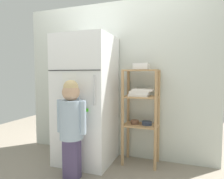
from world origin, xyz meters
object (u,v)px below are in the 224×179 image
at_px(child_standing, 71,119).
at_px(pantry_shelf_unit, 141,105).
at_px(refrigerator, 86,100).
at_px(fruit_bin, 141,67).

height_order(child_standing, pantry_shelf_unit, pantry_shelf_unit).
bearing_deg(pantry_shelf_unit, refrigerator, -167.00).
height_order(refrigerator, pantry_shelf_unit, refrigerator).
bearing_deg(child_standing, pantry_shelf_unit, 44.15).
xyz_separation_m(refrigerator, child_standing, (0.05, -0.45, -0.16)).
height_order(child_standing, fruit_bin, fruit_bin).
relative_size(pantry_shelf_unit, fruit_bin, 6.34).
bearing_deg(fruit_bin, child_standing, -134.66).
xyz_separation_m(pantry_shelf_unit, fruit_bin, (-0.01, 0.01, 0.48)).
distance_m(child_standing, pantry_shelf_unit, 0.88).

